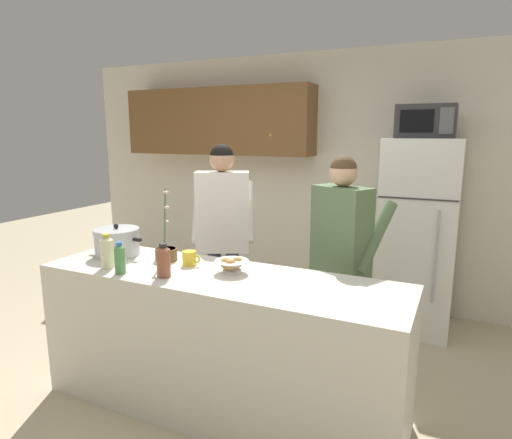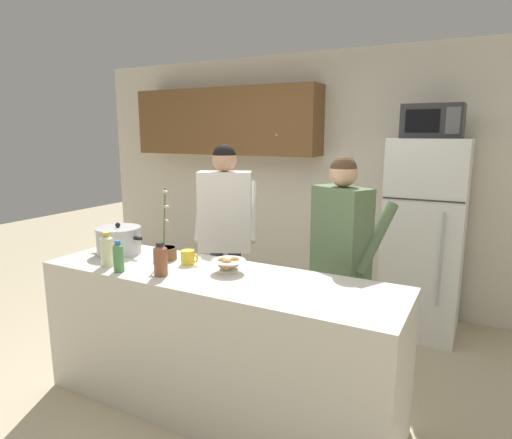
{
  "view_description": "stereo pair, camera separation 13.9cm",
  "coord_description": "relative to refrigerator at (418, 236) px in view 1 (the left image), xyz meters",
  "views": [
    {
      "loc": [
        1.33,
        -2.25,
        1.79
      ],
      "look_at": [
        0.0,
        0.55,
        1.17
      ],
      "focal_mm": 30.78,
      "sensor_mm": 36.0,
      "label": 1
    },
    {
      "loc": [
        1.46,
        -2.19,
        1.79
      ],
      "look_at": [
        0.0,
        0.55,
        1.17
      ],
      "focal_mm": 30.78,
      "sensor_mm": 36.0,
      "label": 2
    }
  ],
  "objects": [
    {
      "name": "back_wall_unit",
      "position": [
        -1.27,
        0.4,
        0.57
      ],
      "size": [
        6.0,
        0.48,
        2.6
      ],
      "color": "silver",
      "rests_on": "ground"
    },
    {
      "name": "refrigerator",
      "position": [
        0.0,
        0.0,
        0.0
      ],
      "size": [
        0.64,
        0.68,
        1.74
      ],
      "color": "white",
      "rests_on": "ground"
    },
    {
      "name": "potted_orchid",
      "position": [
        -1.48,
        -1.74,
        0.11
      ],
      "size": [
        0.15,
        0.15,
        0.5
      ],
      "color": "brown",
      "rests_on": "kitchen_island"
    },
    {
      "name": "bottle_far_corner",
      "position": [
        -1.28,
        -2.03,
        0.15
      ],
      "size": [
        0.08,
        0.08,
        0.21
      ],
      "color": "brown",
      "rests_on": "kitchen_island"
    },
    {
      "name": "bottle_mid_counter",
      "position": [
        -1.56,
        -2.09,
        0.15
      ],
      "size": [
        0.07,
        0.07,
        0.2
      ],
      "color": "#4C8C4C",
      "rests_on": "kitchen_island"
    },
    {
      "name": "microwave",
      "position": [
        0.0,
        -0.02,
        1.01
      ],
      "size": [
        0.48,
        0.37,
        0.28
      ],
      "color": "#2D2D30",
      "rests_on": "refrigerator"
    },
    {
      "name": "bread_bowl",
      "position": [
        -0.94,
        -1.78,
        0.1
      ],
      "size": [
        0.21,
        0.21,
        0.1
      ],
      "color": "white",
      "rests_on": "kitchen_island"
    },
    {
      "name": "bottle_near_edge",
      "position": [
        -1.72,
        -2.04,
        0.16
      ],
      "size": [
        0.08,
        0.08,
        0.23
      ],
      "color": "beige",
      "rests_on": "kitchen_island"
    },
    {
      "name": "cooking_pot",
      "position": [
        -1.88,
        -1.78,
        0.15
      ],
      "size": [
        0.43,
        0.32,
        0.23
      ],
      "color": "silver",
      "rests_on": "kitchen_island"
    },
    {
      "name": "kitchen_island",
      "position": [
        -1.0,
        -1.85,
        -0.41
      ],
      "size": [
        2.35,
        0.68,
        0.92
      ],
      "primitive_type": "cube",
      "color": "silver",
      "rests_on": "ground"
    },
    {
      "name": "ground_plane",
      "position": [
        -1.0,
        -1.85,
        -0.87
      ],
      "size": [
        14.0,
        14.0,
        0.0
      ],
      "primitive_type": "plane",
      "color": "#C6B793"
    },
    {
      "name": "coffee_mug",
      "position": [
        -1.27,
        -1.76,
        0.1
      ],
      "size": [
        0.13,
        0.09,
        0.1
      ],
      "color": "yellow",
      "rests_on": "kitchen_island"
    },
    {
      "name": "person_near_pot",
      "position": [
        -1.43,
        -1.03,
        0.2
      ],
      "size": [
        0.63,
        0.58,
        1.7
      ],
      "color": "#33384C",
      "rests_on": "ground"
    },
    {
      "name": "person_by_sink",
      "position": [
        -0.41,
        -1.14,
        0.15
      ],
      "size": [
        0.61,
        0.57,
        1.63
      ],
      "color": "#726656",
      "rests_on": "ground"
    }
  ]
}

